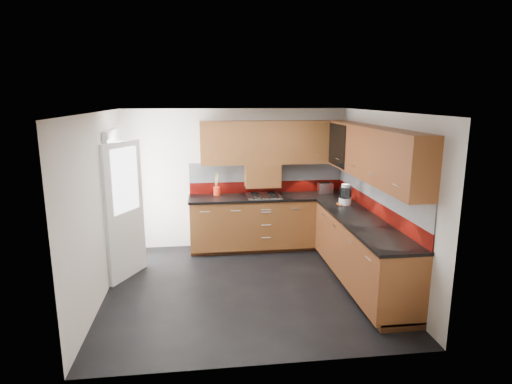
{
  "coord_description": "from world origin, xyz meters",
  "views": [
    {
      "loc": [
        -0.56,
        -5.51,
        2.59
      ],
      "look_at": [
        0.21,
        0.65,
        1.21
      ],
      "focal_mm": 30.0,
      "sensor_mm": 36.0,
      "label": 1
    }
  ],
  "objects": [
    {
      "name": "gas_hob",
      "position": [
        0.45,
        1.47,
        0.95
      ],
      "size": [
        0.57,
        0.5,
        0.04
      ],
      "color": "silver",
      "rests_on": "countertop"
    },
    {
      "name": "back_door",
      "position": [
        -1.78,
        0.75,
        1.03
      ],
      "size": [
        0.42,
        1.19,
        2.04
      ],
      "color": "white",
      "rests_on": "room"
    },
    {
      "name": "countertop",
      "position": [
        1.05,
        0.7,
        0.92
      ],
      "size": [
        2.72,
        3.22,
        0.04
      ],
      "color": "black",
      "rests_on": "base_cabinets"
    },
    {
      "name": "backsplash",
      "position": [
        1.28,
        0.93,
        1.21
      ],
      "size": [
        2.7,
        3.2,
        0.54
      ],
      "color": "maroon",
      "rests_on": "countertop"
    },
    {
      "name": "food_processor",
      "position": [
        1.64,
        0.77,
        1.09
      ],
      "size": [
        0.19,
        0.19,
        0.32
      ],
      "color": "white",
      "rests_on": "countertop"
    },
    {
      "name": "toaster",
      "position": [
        1.56,
        1.6,
        1.03
      ],
      "size": [
        0.26,
        0.17,
        0.18
      ],
      "color": "silver",
      "rests_on": "countertop"
    },
    {
      "name": "room",
      "position": [
        0.0,
        0.0,
        1.5
      ],
      "size": [
        4.0,
        3.8,
        2.64
      ],
      "color": "black"
    },
    {
      "name": "base_cabinets",
      "position": [
        1.07,
        0.72,
        0.44
      ],
      "size": [
        2.7,
        3.2,
        0.95
      ],
      "color": "#592C13",
      "rests_on": "room"
    },
    {
      "name": "extractor_hood",
      "position": [
        0.45,
        1.64,
        1.28
      ],
      "size": [
        0.6,
        0.33,
        0.4
      ],
      "primitive_type": "cube",
      "color": "#592C13",
      "rests_on": "room"
    },
    {
      "name": "orange_cloth",
      "position": [
        1.59,
        0.76,
        0.95
      ],
      "size": [
        0.17,
        0.16,
        0.02
      ],
      "primitive_type": "cube",
      "rotation": [
        0.0,
        0.0,
        0.24
      ],
      "color": "#D25517",
      "rests_on": "countertop"
    },
    {
      "name": "utensil_pot",
      "position": [
        -0.34,
        1.67,
        1.03
      ],
      "size": [
        0.12,
        0.12,
        0.41
      ],
      "color": "red",
      "rests_on": "countertop"
    },
    {
      "name": "paper_towel",
      "position": [
        1.72,
        0.95,
        1.06
      ],
      "size": [
        0.15,
        0.15,
        0.24
      ],
      "primitive_type": "cylinder",
      "rotation": [
        0.0,
        0.0,
        -0.41
      ],
      "color": "white",
      "rests_on": "countertop"
    },
    {
      "name": "glass_cabinet",
      "position": [
        1.71,
        1.07,
        1.87
      ],
      "size": [
        0.32,
        0.8,
        0.66
      ],
      "color": "black",
      "rests_on": "room"
    },
    {
      "name": "upper_cabinets",
      "position": [
        1.23,
        0.78,
        1.84
      ],
      "size": [
        2.5,
        3.2,
        0.72
      ],
      "color": "#592C13",
      "rests_on": "room"
    }
  ]
}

